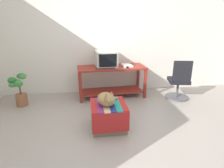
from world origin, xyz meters
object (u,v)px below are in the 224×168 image
at_px(keyboard, 105,68).
at_px(ottoman_with_blanket, 108,116).
at_px(cat, 107,99).
at_px(potted_plant, 20,90).
at_px(stapler, 127,67).
at_px(tv_monitor, 106,59).
at_px(book, 127,65).
at_px(desk, 112,76).
at_px(office_chair, 179,82).

height_order(keyboard, ottoman_with_blanket, keyboard).
height_order(cat, potted_plant, cat).
bearing_deg(stapler, potted_plant, 166.22).
bearing_deg(tv_monitor, book, -11.59).
bearing_deg(book, ottoman_with_blanket, -120.02).
height_order(tv_monitor, cat, tv_monitor).
bearing_deg(ottoman_with_blanket, book, 65.80).
xyz_separation_m(keyboard, ottoman_with_blanket, (-0.09, -1.20, -0.51)).
bearing_deg(potted_plant, cat, -35.01).
bearing_deg(stapler, desk, 136.76).
relative_size(ottoman_with_blanket, stapler, 5.45).
bearing_deg(office_chair, book, -5.37).
xyz_separation_m(keyboard, book, (0.50, 0.11, 0.01)).
bearing_deg(potted_plant, office_chair, -2.29).
relative_size(cat, potted_plant, 0.65).
bearing_deg(stapler, office_chair, -25.85).
bearing_deg(stapler, keyboard, 161.88).
xyz_separation_m(ottoman_with_blanket, office_chair, (1.70, 0.97, 0.18)).
bearing_deg(keyboard, potted_plant, -178.30).
relative_size(tv_monitor, stapler, 4.88).
height_order(desk, tv_monitor, tv_monitor).
distance_m(keyboard, book, 0.51).
bearing_deg(ottoman_with_blanket, tv_monitor, 84.78).
xyz_separation_m(book, office_chair, (1.11, -0.34, -0.34)).
bearing_deg(office_chair, cat, 42.13).
distance_m(keyboard, stapler, 0.46).
height_order(desk, cat, desk).
relative_size(keyboard, potted_plant, 0.60).
bearing_deg(keyboard, cat, -96.89).
bearing_deg(book, cat, -120.40).
xyz_separation_m(tv_monitor, office_chair, (1.57, -0.41, -0.49)).
distance_m(book, office_chair, 1.21).
height_order(potted_plant, stapler, stapler).
height_order(keyboard, office_chair, office_chair).
bearing_deg(tv_monitor, desk, -22.95).
height_order(office_chair, stapler, office_chair).
distance_m(tv_monitor, potted_plant, 1.90).
bearing_deg(ottoman_with_blanket, potted_plant, 146.53).
bearing_deg(keyboard, ottoman_with_blanket, -95.63).
relative_size(book, office_chair, 0.33).
xyz_separation_m(book, cat, (-0.62, -1.36, -0.20)).
distance_m(tv_monitor, office_chair, 1.70).
relative_size(tv_monitor, cat, 1.23).
relative_size(tv_monitor, potted_plant, 0.81).
relative_size(desk, tv_monitor, 2.86).
bearing_deg(book, office_chair, -22.81).
bearing_deg(cat, ottoman_with_blanket, 43.75).
bearing_deg(book, stapler, -112.10).
bearing_deg(stapler, book, 58.09).
distance_m(desk, keyboard, 0.32).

